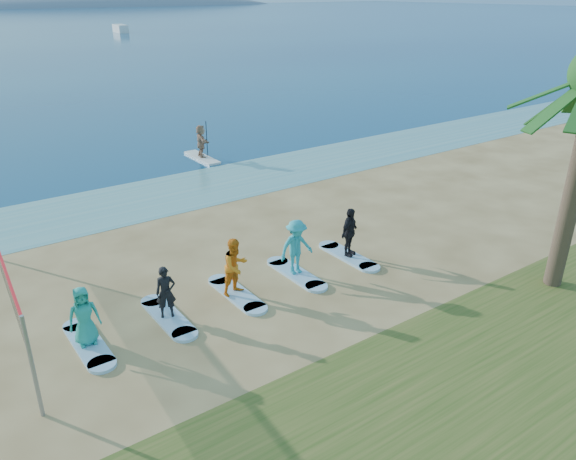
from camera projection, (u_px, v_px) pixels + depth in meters
ground at (310, 288)px, 17.21m from camera, size 600.00×600.00×0.00m
shallow_water at (166, 194)px, 25.04m from camera, size 600.00×600.00×0.00m
island_ridge at (102, 6)px, 291.89m from camera, size 220.00×56.00×18.00m
paddleboard at (202, 158)px, 30.29m from camera, size 0.73×3.01×0.12m
paddleboarder at (201, 141)px, 29.92m from camera, size 0.83×1.66×1.71m
boat_offshore_b at (121, 33)px, 116.78m from camera, size 2.58×6.21×1.57m
surfboard_0 at (89, 344)px, 14.43m from camera, size 0.70×2.20×0.09m
student_0 at (84, 316)px, 14.10m from camera, size 0.82×0.58×1.60m
surfboard_1 at (168, 317)px, 15.62m from camera, size 0.70×2.20×0.09m
student_1 at (166, 292)px, 15.30m from camera, size 0.63×0.52×1.50m
surfboard_2 at (237, 294)px, 16.80m from camera, size 0.70×2.20×0.09m
student_2 at (236, 266)px, 16.44m from camera, size 0.97×0.82×1.75m
surfboard_3 at (296, 274)px, 17.99m from camera, size 0.70×2.20×0.09m
student_3 at (296, 247)px, 17.61m from camera, size 1.19×0.72×1.81m
surfboard_4 at (348, 256)px, 19.18m from camera, size 0.70×2.20×0.09m
student_4 at (349, 232)px, 18.82m from camera, size 1.07×0.76×1.69m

